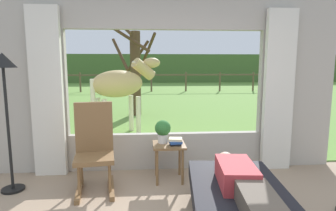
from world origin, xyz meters
name	(u,v)px	position (x,y,z in m)	size (l,w,h in m)	color
back_wall_with_window	(166,88)	(0.00, 2.26, 1.25)	(5.20, 0.12, 2.55)	#ADA599
curtain_panel_left	(47,93)	(-1.69, 2.12, 1.20)	(0.44, 0.10, 2.40)	silver
curtain_panel_right	(278,91)	(1.69, 2.12, 1.20)	(0.44, 0.10, 2.40)	silver
outdoor_pasture_lawn	(152,94)	(0.00, 13.16, 0.01)	(36.00, 21.68, 0.02)	olive
distant_hill_ridge	(149,68)	(0.00, 23.00, 1.20)	(36.00, 2.00, 2.40)	#466531
recliner_sofa	(240,211)	(0.59, 0.48, 0.22)	(1.07, 1.78, 0.42)	black
reclining_person	(243,183)	(0.59, 0.43, 0.52)	(0.40, 1.44, 0.22)	#B23338
rocking_chair	(94,147)	(-0.96, 1.60, 0.55)	(0.55, 0.74, 1.12)	brown
side_table	(169,150)	(0.01, 1.78, 0.43)	(0.44, 0.44, 0.52)	brown
potted_plant	(163,130)	(-0.07, 1.84, 0.70)	(0.22, 0.22, 0.32)	silver
book_stack	(175,141)	(0.10, 1.72, 0.57)	(0.20, 0.18, 0.09)	black
floor_lamp_left	(4,81)	(-2.01, 1.60, 1.41)	(0.32, 0.32, 1.74)	black
horse	(121,84)	(-0.85, 4.42, 1.16)	(1.69, 1.31, 1.73)	tan
pasture_tree	(135,69)	(-0.63, 6.84, 1.44)	(1.38, 1.38, 3.02)	#4C3823
pasture_fence_line	(151,79)	(0.00, 14.34, 0.74)	(16.10, 0.10, 1.10)	brown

